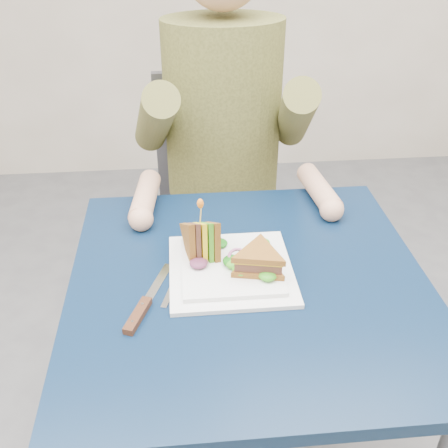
{
  "coord_description": "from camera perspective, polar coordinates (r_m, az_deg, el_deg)",
  "views": [
    {
      "loc": [
        -0.13,
        -0.85,
        1.42
      ],
      "look_at": [
        -0.05,
        0.08,
        0.82
      ],
      "focal_mm": 42.0,
      "sensor_mm": 36.0,
      "label": 1
    }
  ],
  "objects": [
    {
      "name": "toothpick_frill",
      "position": [
        1.07,
        -2.6,
        2.24
      ],
      "size": [
        0.01,
        0.01,
        0.02
      ],
      "primitive_type": "ellipsoid",
      "color": "orange",
      "rests_on": "sandwich_upright"
    },
    {
      "name": "plate",
      "position": [
        1.12,
        0.75,
        -4.86
      ],
      "size": [
        0.26,
        0.26,
        0.02
      ],
      "color": "white",
      "rests_on": "table"
    },
    {
      "name": "lettuce_spill",
      "position": [
        1.11,
        0.96,
        -3.67
      ],
      "size": [
        0.15,
        0.13,
        0.02
      ],
      "primitive_type": null,
      "color": "#337A14",
      "rests_on": "plate"
    },
    {
      "name": "sandwich_flat",
      "position": [
        1.08,
        3.81,
        -3.98
      ],
      "size": [
        0.15,
        0.15,
        0.05
      ],
      "color": "brown",
      "rests_on": "plate"
    },
    {
      "name": "table",
      "position": [
        1.15,
        2.67,
        -9.1
      ],
      "size": [
        0.75,
        0.75,
        0.73
      ],
      "color": "black",
      "rests_on": "ground"
    },
    {
      "name": "toothpick",
      "position": [
        1.09,
        -2.56,
        0.97
      ],
      "size": [
        0.01,
        0.01,
        0.06
      ],
      "primitive_type": "cylinder",
      "rotation": [
        0.14,
        0.07,
        0.0
      ],
      "color": "tan",
      "rests_on": "sandwich_upright"
    },
    {
      "name": "fork",
      "position": [
        1.1,
        -5.27,
        -6.15
      ],
      "size": [
        0.07,
        0.17,
        0.01
      ],
      "color": "silver",
      "rests_on": "table"
    },
    {
      "name": "diner",
      "position": [
        1.53,
        -0.06,
        13.51
      ],
      "size": [
        0.54,
        0.59,
        0.74
      ],
      "color": "#4A4A22",
      "rests_on": "chair"
    },
    {
      "name": "sandwich_upright",
      "position": [
        1.12,
        -2.48,
        -1.81
      ],
      "size": [
        0.09,
        0.15,
        0.15
      ],
      "color": "brown",
      "rests_on": "plate"
    },
    {
      "name": "chair",
      "position": [
        1.79,
        -0.38,
        3.35
      ],
      "size": [
        0.42,
        0.4,
        0.93
      ],
      "color": "#47474C",
      "rests_on": "ground"
    },
    {
      "name": "knife",
      "position": [
        1.04,
        -8.93,
        -9.12
      ],
      "size": [
        0.09,
        0.21,
        0.02
      ],
      "color": "silver",
      "rests_on": "table"
    },
    {
      "name": "onion_ring",
      "position": [
        1.11,
        1.51,
        -3.59
      ],
      "size": [
        0.04,
        0.04,
        0.02
      ],
      "primitive_type": "torus",
      "rotation": [
        0.44,
        0.0,
        0.0
      ],
      "color": "#9E4C7A",
      "rests_on": "plate"
    }
  ]
}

